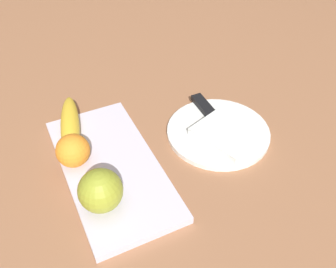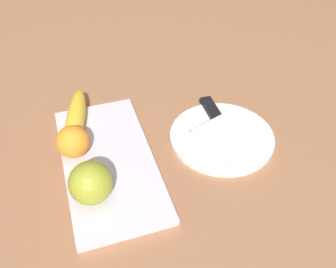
{
  "view_description": "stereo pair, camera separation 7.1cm",
  "coord_description": "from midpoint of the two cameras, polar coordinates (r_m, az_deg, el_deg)",
  "views": [
    {
      "loc": [
        0.48,
        -0.11,
        0.52
      ],
      "look_at": [
        0.01,
        0.12,
        0.05
      ],
      "focal_mm": 39.91,
      "sensor_mm": 36.0,
      "label": 1
    },
    {
      "loc": [
        0.51,
        -0.04,
        0.52
      ],
      "look_at": [
        0.01,
        0.12,
        0.05
      ],
      "focal_mm": 39.91,
      "sensor_mm": 36.0,
      "label": 2
    }
  ],
  "objects": [
    {
      "name": "banana",
      "position": [
        0.78,
        -17.29,
        0.9
      ],
      "size": [
        0.2,
        0.08,
        0.04
      ],
      "primitive_type": "ellipsoid",
      "rotation": [
        0.0,
        0.0,
        2.91
      ],
      "color": "yellow",
      "rests_on": "fruit_tray"
    },
    {
      "name": "orange_near_apple",
      "position": [
        0.71,
        -17.14,
        -2.58
      ],
      "size": [
        0.06,
        0.06,
        0.06
      ],
      "primitive_type": "sphere",
      "color": "orange",
      "rests_on": "fruit_tray"
    },
    {
      "name": "fruit_tray",
      "position": [
        0.71,
        -11.32,
        -5.09
      ],
      "size": [
        0.34,
        0.17,
        0.02
      ],
      "primitive_type": "cube",
      "color": "silver",
      "rests_on": "ground_plane"
    },
    {
      "name": "apple",
      "position": [
        0.62,
        -13.55,
        -8.57
      ],
      "size": [
        0.07,
        0.07,
        0.07
      ],
      "primitive_type": "sphere",
      "color": "#969F2D",
      "rests_on": "fruit_tray"
    },
    {
      "name": "ground_plane",
      "position": [
        0.72,
        -11.64,
        -5.22
      ],
      "size": [
        2.4,
        2.4,
        0.0
      ],
      "primitive_type": "plane",
      "color": "#9C6644"
    },
    {
      "name": "dinner_plate",
      "position": [
        0.78,
        5.09,
        0.19
      ],
      "size": [
        0.21,
        0.21,
        0.01
      ],
      "primitive_type": "cylinder",
      "color": "white",
      "rests_on": "ground_plane"
    },
    {
      "name": "knife",
      "position": [
        0.81,
        3.69,
        3.3
      ],
      "size": [
        0.18,
        0.03,
        0.01
      ],
      "rotation": [
        0.0,
        0.0,
        -0.02
      ],
      "color": "silver",
      "rests_on": "dinner_plate"
    },
    {
      "name": "folded_napkin",
      "position": [
        0.75,
        6.15,
        -0.26
      ],
      "size": [
        0.14,
        0.13,
        0.02
      ],
      "primitive_type": "cube",
      "rotation": [
        0.0,
        0.0,
        0.33
      ],
      "color": "white",
      "rests_on": "dinner_plate"
    }
  ]
}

